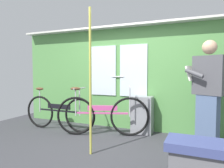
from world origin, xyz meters
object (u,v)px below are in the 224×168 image
at_px(trash_bin_by_wall, 142,115).
at_px(bench_seat_corner, 197,159).
at_px(handrail_pole, 90,82).
at_px(bicycle_near_door, 59,112).
at_px(bicycle_leaning_behind, 102,115).
at_px(passenger_reading_newspaper, 208,91).

distance_m(trash_bin_by_wall, bench_seat_corner, 1.85).
xyz_separation_m(trash_bin_by_wall, bench_seat_corner, (1.05, -1.51, -0.13)).
height_order(handrail_pole, bench_seat_corner, handrail_pole).
bearing_deg(trash_bin_by_wall, bicycle_near_door, -163.73).
height_order(bicycle_near_door, handrail_pole, handrail_pole).
xyz_separation_m(bicycle_leaning_behind, handrail_pole, (0.25, -0.89, 0.69)).
xyz_separation_m(passenger_reading_newspaper, bench_seat_corner, (-0.13, -1.22, -0.69)).
relative_size(bicycle_leaning_behind, bench_seat_corner, 2.46).
height_order(bicycle_near_door, passenger_reading_newspaper, passenger_reading_newspaper).
relative_size(bicycle_near_door, bench_seat_corner, 2.47).
height_order(bicycle_leaning_behind, passenger_reading_newspaper, passenger_reading_newspaper).
height_order(passenger_reading_newspaper, trash_bin_by_wall, passenger_reading_newspaper).
bearing_deg(trash_bin_by_wall, bicycle_leaning_behind, -145.74).
xyz_separation_m(bicycle_near_door, bicycle_leaning_behind, (1.01, 0.03, 0.02)).
bearing_deg(bench_seat_corner, bicycle_near_door, 159.59).
height_order(bicycle_leaning_behind, trash_bin_by_wall, bicycle_leaning_behind).
distance_m(bicycle_leaning_behind, trash_bin_by_wall, 0.82).
height_order(bicycle_leaning_behind, handrail_pole, handrail_pole).
bearing_deg(handrail_pole, bicycle_leaning_behind, 105.38).
bearing_deg(bicycle_near_door, bench_seat_corner, -21.03).
bearing_deg(bench_seat_corner, handrail_pole, 173.91).
bearing_deg(bicycle_leaning_behind, bench_seat_corner, -50.50).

